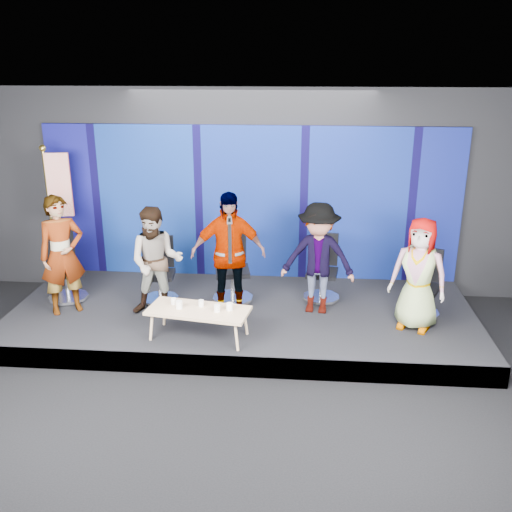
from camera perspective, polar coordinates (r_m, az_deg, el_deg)
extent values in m
plane|color=black|center=(6.76, -3.65, -16.35)|extent=(10.00, 10.00, 0.00)
cube|color=black|center=(9.73, -0.47, 6.24)|extent=(10.00, 0.02, 3.50)
cube|color=black|center=(5.52, -4.43, 14.71)|extent=(10.00, 8.00, 0.02)
cube|color=black|center=(8.83, -1.34, -6.14)|extent=(7.00, 3.00, 0.30)
cube|color=#0E0758|center=(9.71, -0.50, 5.31)|extent=(7.00, 0.08, 2.60)
cylinder|color=silver|center=(9.56, -18.23, -3.95)|extent=(0.87, 0.87, 0.06)
cylinder|color=silver|center=(9.47, -18.38, -2.62)|extent=(0.07, 0.07, 0.41)
cube|color=black|center=(9.40, -18.51, -1.45)|extent=(0.69, 0.69, 0.07)
cube|color=black|center=(9.52, -19.06, 0.93)|extent=(0.40, 0.31, 0.57)
imported|color=black|center=(8.84, -18.81, 0.10)|extent=(0.78, 0.73, 1.79)
cylinder|color=silver|center=(9.15, -9.50, -4.26)|extent=(0.62, 0.62, 0.06)
cylinder|color=silver|center=(9.07, -9.57, -2.99)|extent=(0.07, 0.07, 0.38)
cube|color=black|center=(9.00, -9.64, -1.88)|extent=(0.50, 0.50, 0.07)
cube|color=black|center=(9.11, -9.54, 0.47)|extent=(0.42, 0.09, 0.52)
imported|color=black|center=(8.45, -9.94, -0.55)|extent=(0.85, 0.69, 1.63)
cylinder|color=silver|center=(9.04, -2.34, -4.27)|extent=(0.76, 0.76, 0.06)
cylinder|color=silver|center=(8.95, -2.36, -2.81)|extent=(0.08, 0.08, 0.43)
cube|color=black|center=(8.87, -2.38, -1.52)|extent=(0.60, 0.60, 0.08)
cube|color=black|center=(8.99, -2.51, 1.18)|extent=(0.48, 0.14, 0.59)
imported|color=black|center=(8.30, -2.80, 0.19)|extent=(1.16, 0.65, 1.86)
cylinder|color=silver|center=(9.14, 6.53, -4.14)|extent=(0.66, 0.66, 0.06)
cylinder|color=silver|center=(9.05, 6.58, -2.84)|extent=(0.07, 0.07, 0.39)
cube|color=black|center=(8.98, 6.62, -1.69)|extent=(0.53, 0.53, 0.07)
cube|color=black|center=(9.09, 6.86, 0.72)|extent=(0.43, 0.11, 0.54)
imported|color=black|center=(8.43, 6.22, -0.25)|extent=(1.16, 0.76, 1.68)
cylinder|color=silver|center=(8.89, 16.09, -5.51)|extent=(0.74, 0.74, 0.06)
cylinder|color=silver|center=(8.81, 16.22, -4.24)|extent=(0.07, 0.07, 0.37)
cube|color=black|center=(8.74, 16.33, -3.12)|extent=(0.59, 0.59, 0.07)
cube|color=black|center=(8.84, 16.86, -0.78)|extent=(0.39, 0.21, 0.51)
imported|color=black|center=(8.19, 15.96, -1.77)|extent=(0.93, 0.79, 1.61)
cube|color=tan|center=(7.77, -5.78, -5.45)|extent=(1.44, 0.79, 0.04)
cylinder|color=tan|center=(7.89, -10.42, -7.00)|extent=(0.04, 0.04, 0.38)
cylinder|color=tan|center=(8.26, -9.14, -5.68)|extent=(0.04, 0.04, 0.38)
cylinder|color=tan|center=(7.50, -1.97, -8.10)|extent=(0.04, 0.04, 0.38)
cylinder|color=tan|center=(7.89, -1.05, -6.65)|extent=(0.04, 0.04, 0.38)
cylinder|color=white|center=(7.94, -8.24, -4.50)|extent=(0.07, 0.07, 0.09)
cylinder|color=white|center=(7.80, -7.70, -4.85)|extent=(0.09, 0.09, 0.11)
cylinder|color=white|center=(7.83, -5.51, -4.72)|extent=(0.07, 0.07, 0.09)
cylinder|color=white|center=(7.65, -3.91, -5.24)|extent=(0.08, 0.08, 0.10)
cylinder|color=white|center=(7.69, -2.67, -5.08)|extent=(0.09, 0.09, 0.10)
cylinder|color=black|center=(10.23, -19.12, -2.40)|extent=(0.31, 0.31, 0.10)
cylinder|color=gold|center=(9.90, -19.82, 3.66)|extent=(0.04, 0.04, 2.15)
sphere|color=gold|center=(9.68, -20.57, 10.07)|extent=(0.11, 0.11, 0.11)
cube|color=#B11D14|center=(9.71, -19.08, 6.74)|extent=(0.38, 0.12, 1.03)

